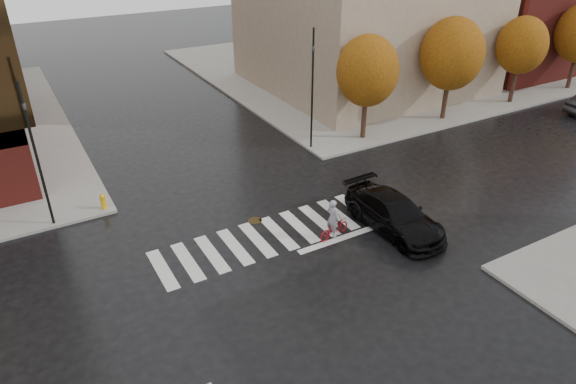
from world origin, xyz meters
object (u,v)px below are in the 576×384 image
at_px(sedan, 394,214).
at_px(traffic_light_ne, 312,82).
at_px(traffic_light_nw, 34,148).
at_px(fire_hydrant, 103,201).
at_px(cyclist, 333,225).

distance_m(sedan, traffic_light_ne, 10.27).
bearing_deg(traffic_light_nw, fire_hydrant, 75.63).
bearing_deg(traffic_light_nw, cyclist, 36.90).
height_order(sedan, traffic_light_nw, traffic_light_nw).
xyz_separation_m(traffic_light_nw, traffic_light_ne, (15.17, 1.47, 0.24)).
distance_m(cyclist, fire_hydrant, 11.33).
xyz_separation_m(sedan, fire_hydrant, (-11.31, 8.30, -0.21)).
height_order(sedan, traffic_light_ne, traffic_light_ne).
bearing_deg(sedan, fire_hydrant, 141.89).
xyz_separation_m(sedan, traffic_light_nw, (-13.67, 8.10, 3.18)).
bearing_deg(traffic_light_ne, cyclist, 76.58).
bearing_deg(fire_hydrant, sedan, -36.28).
height_order(traffic_light_nw, traffic_light_ne, traffic_light_ne).
bearing_deg(sedan, traffic_light_nw, 147.53).
relative_size(sedan, traffic_light_ne, 0.77).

